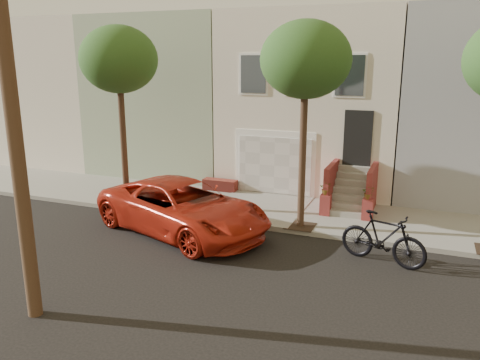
% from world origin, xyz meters
% --- Properties ---
extents(ground, '(90.00, 90.00, 0.00)m').
position_xyz_m(ground, '(0.00, 0.00, 0.00)').
color(ground, black).
rests_on(ground, ground).
extents(sidewalk, '(40.00, 3.70, 0.15)m').
position_xyz_m(sidewalk, '(0.00, 5.35, 0.07)').
color(sidewalk, gray).
rests_on(sidewalk, ground).
extents(house_row, '(33.10, 11.70, 7.00)m').
position_xyz_m(house_row, '(0.00, 11.19, 3.64)').
color(house_row, beige).
rests_on(house_row, sidewalk).
extents(tree_left, '(2.70, 2.57, 6.30)m').
position_xyz_m(tree_left, '(-5.50, 3.90, 5.26)').
color(tree_left, '#2D2116').
rests_on(tree_left, sidewalk).
extents(tree_mid, '(2.70, 2.57, 6.30)m').
position_xyz_m(tree_mid, '(1.00, 3.90, 5.26)').
color(tree_mid, '#2D2116').
rests_on(tree_mid, sidewalk).
extents(pickup_truck, '(6.50, 4.57, 1.65)m').
position_xyz_m(pickup_truck, '(-2.40, 2.41, 0.82)').
color(pickup_truck, '#B52514').
rests_on(pickup_truck, ground).
extents(motorcycle, '(2.43, 1.29, 1.41)m').
position_xyz_m(motorcycle, '(3.66, 2.27, 0.70)').
color(motorcycle, black).
rests_on(motorcycle, ground).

